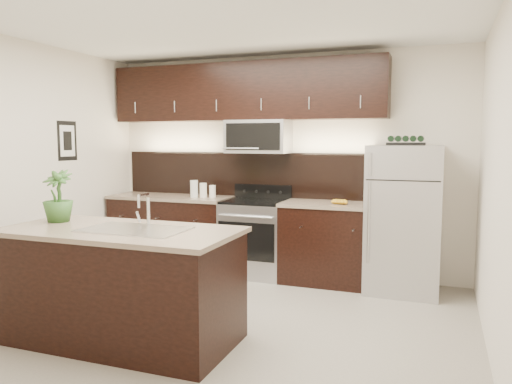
# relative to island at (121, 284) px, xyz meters

# --- Properties ---
(ground) EXTENTS (4.50, 4.50, 0.00)m
(ground) POSITION_rel_island_xyz_m (0.59, 0.58, -0.47)
(ground) COLOR gray
(ground) RESTS_ON ground
(room_walls) EXTENTS (4.52, 4.02, 2.71)m
(room_walls) POSITION_rel_island_xyz_m (0.48, 0.54, 1.22)
(room_walls) COLOR silver
(room_walls) RESTS_ON ground
(counter_run) EXTENTS (3.51, 0.65, 0.94)m
(counter_run) POSITION_rel_island_xyz_m (0.14, 2.27, -0.00)
(counter_run) COLOR black
(counter_run) RESTS_ON ground
(upper_fixtures) EXTENTS (3.49, 0.40, 1.66)m
(upper_fixtures) POSITION_rel_island_xyz_m (0.17, 2.41, 1.67)
(upper_fixtures) COLOR black
(upper_fixtures) RESTS_ON counter_run
(island) EXTENTS (1.96, 0.96, 0.94)m
(island) POSITION_rel_island_xyz_m (0.00, 0.00, 0.00)
(island) COLOR black
(island) RESTS_ON ground
(sink_faucet) EXTENTS (0.84, 0.50, 0.28)m
(sink_faucet) POSITION_rel_island_xyz_m (0.15, 0.01, 0.48)
(sink_faucet) COLOR silver
(sink_faucet) RESTS_ON island
(refrigerator) EXTENTS (0.77, 0.70, 1.60)m
(refrigerator) POSITION_rel_island_xyz_m (2.09, 2.21, 0.33)
(refrigerator) COLOR #B2B2B7
(refrigerator) RESTS_ON ground
(wine_rack) EXTENTS (0.40, 0.25, 0.10)m
(wine_rack) POSITION_rel_island_xyz_m (2.09, 2.21, 1.18)
(wine_rack) COLOR black
(wine_rack) RESTS_ON refrigerator
(plant) EXTENTS (0.30, 0.30, 0.46)m
(plant) POSITION_rel_island_xyz_m (-0.71, 0.11, 0.70)
(plant) COLOR #2F5A24
(plant) RESTS_ON island
(canisters) EXTENTS (0.32, 0.15, 0.22)m
(canisters) POSITION_rel_island_xyz_m (-0.38, 2.24, 0.56)
(canisters) COLOR silver
(canisters) RESTS_ON counter_run
(french_press) EXTENTS (0.09, 0.09, 0.26)m
(french_press) POSITION_rel_island_xyz_m (1.69, 2.22, 0.56)
(french_press) COLOR silver
(french_press) RESTS_ON counter_run
(bananas) EXTENTS (0.21, 0.17, 0.06)m
(bananas) POSITION_rel_island_xyz_m (1.35, 2.19, 0.50)
(bananas) COLOR #C28D1B
(bananas) RESTS_ON counter_run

